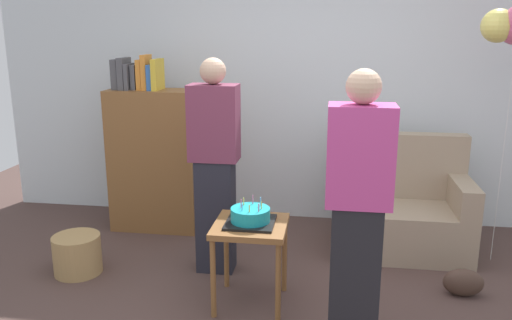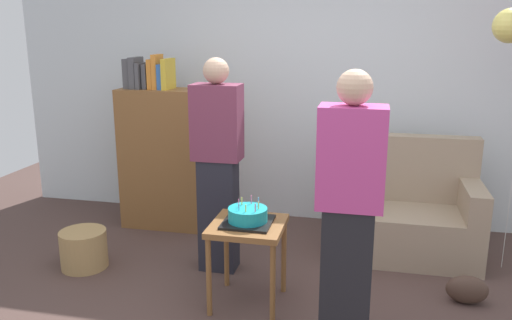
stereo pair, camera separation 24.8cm
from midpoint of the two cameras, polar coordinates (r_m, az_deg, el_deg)
wall_back at (r=5.01m, az=3.77°, el=8.66°), size 6.00×0.10×2.70m
couch at (r=4.55m, az=13.97°, el=-5.35°), size 1.10×0.70×0.96m
bookshelf at (r=4.90m, az=-12.49°, el=0.36°), size 0.80×0.36×1.61m
side_table at (r=3.50m, az=-2.66°, el=-8.29°), size 0.48×0.48×0.58m
birthday_cake at (r=3.45m, az=-2.69°, el=-6.18°), size 0.32×0.32×0.17m
person_blowing_candles at (r=3.91m, az=-6.34°, el=-0.68°), size 0.36×0.22×1.63m
person_holding_cake at (r=2.95m, az=8.65°, el=-5.78°), size 0.36×0.22×1.63m
wicker_basket at (r=4.32m, az=-20.53°, el=-9.64°), size 0.36×0.36×0.30m
handbag at (r=3.98m, az=20.03°, el=-12.48°), size 0.28×0.14×0.20m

